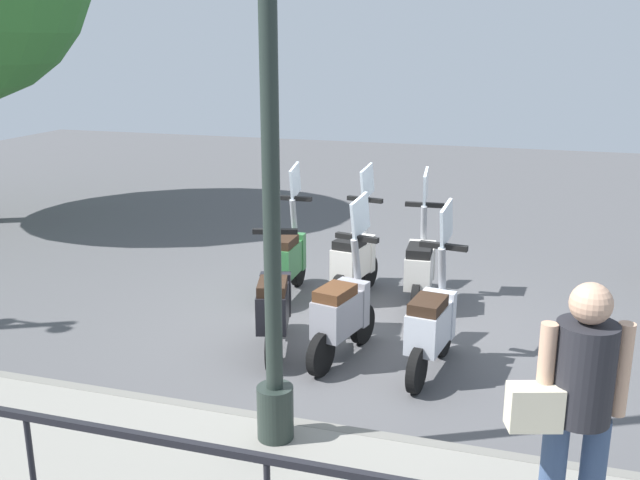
{
  "coord_description": "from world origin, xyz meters",
  "views": [
    {
      "loc": [
        -6.69,
        -1.62,
        2.92
      ],
      "look_at": [
        0.2,
        0.5,
        0.9
      ],
      "focal_mm": 40.0,
      "sensor_mm": 36.0,
      "label": 1
    }
  ],
  "objects": [
    {
      "name": "lamp_post_near",
      "position": [
        -2.4,
        0.04,
        2.16
      ],
      "size": [
        0.26,
        0.9,
        4.52
      ],
      "color": "#232D28",
      "rests_on": "promenade_walkway"
    },
    {
      "name": "scooter_near_1",
      "position": [
        -0.67,
        0.01,
        0.48
      ],
      "size": [
        1.22,
        0.5,
        1.54
      ],
      "rotation": [
        0.0,
        0.0,
        -0.23
      ],
      "color": "black",
      "rests_on": "ground_plane"
    },
    {
      "name": "scooter_far_0",
      "position": [
        0.9,
        -0.46,
        0.48
      ],
      "size": [
        1.23,
        0.44,
        1.54
      ],
      "rotation": [
        0.0,
        0.0,
        0.07
      ],
      "color": "black",
      "rests_on": "ground_plane"
    },
    {
      "name": "scooter_near_0",
      "position": [
        -0.73,
        -0.83,
        0.48
      ],
      "size": [
        1.23,
        0.45,
        1.54
      ],
      "rotation": [
        0.0,
        0.0,
        -0.14
      ],
      "color": "black",
      "rests_on": "ground_plane"
    },
    {
      "name": "scooter_near_2",
      "position": [
        -0.68,
        0.69,
        0.48
      ],
      "size": [
        1.2,
        0.53,
        1.54
      ],
      "rotation": [
        0.0,
        0.0,
        0.28
      ],
      "color": "black",
      "rests_on": "ground_plane"
    },
    {
      "name": "scooter_far_1",
      "position": [
        0.98,
        0.32,
        0.48
      ],
      "size": [
        1.23,
        0.47,
        1.54
      ],
      "rotation": [
        0.0,
        0.0,
        -0.17
      ],
      "color": "black",
      "rests_on": "ground_plane"
    },
    {
      "name": "scooter_far_2",
      "position": [
        0.79,
        1.08,
        0.48
      ],
      "size": [
        1.23,
        0.44,
        1.54
      ],
      "rotation": [
        0.0,
        0.0,
        0.03
      ],
      "color": "black",
      "rests_on": "ground_plane"
    },
    {
      "name": "ground_plane",
      "position": [
        0.0,
        0.0,
        0.0
      ],
      "size": [
        28.0,
        28.0,
        0.0
      ],
      "primitive_type": "plane",
      "color": "#4C4C4F"
    },
    {
      "name": "pedestrian_with_bag",
      "position": [
        -3.03,
        -1.92,
        1.08
      ],
      "size": [
        0.43,
        0.62,
        1.59
      ],
      "rotation": [
        0.0,
        0.0,
        0.3
      ],
      "color": "#384C70",
      "rests_on": "promenade_walkway"
    }
  ]
}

